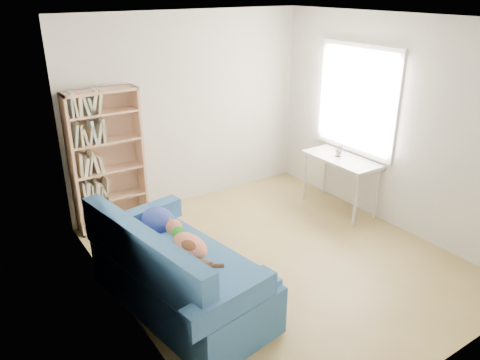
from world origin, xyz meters
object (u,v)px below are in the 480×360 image
object	(u,v)px
desk	(341,164)
pen_cup	(339,152)
sofa	(177,274)
bookshelf	(108,166)

from	to	relation	value
desk	pen_cup	xyz separation A→B (m)	(0.01, 0.07, 0.15)
sofa	bookshelf	bearing A→B (deg)	79.31
bookshelf	pen_cup	size ratio (longest dim) A/B	10.66
bookshelf	sofa	bearing A→B (deg)	-91.93
sofa	pen_cup	world-z (taller)	sofa
bookshelf	desk	bearing A→B (deg)	-25.19
sofa	pen_cup	distance (m)	2.95
desk	pen_cup	size ratio (longest dim) A/B	6.43
sofa	pen_cup	bearing A→B (deg)	5.59
sofa	desk	xyz separation A→B (m)	(2.81, 0.65, 0.31)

